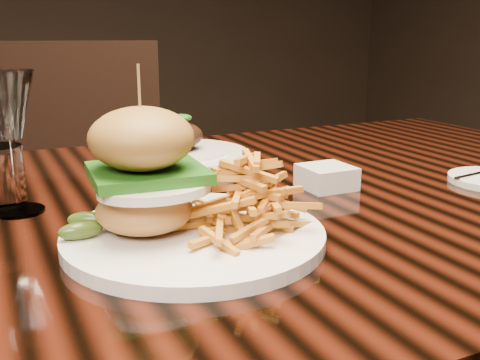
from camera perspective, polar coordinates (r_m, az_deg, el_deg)
name	(u,v)px	position (r m, az deg, el deg)	size (l,w,h in m)	color
dining_table	(205,249)	(0.82, -3.61, -7.04)	(1.60, 0.90, 0.75)	black
burger_plate	(192,196)	(0.62, -4.91, -1.63)	(0.29, 0.29, 0.20)	silver
ramekin	(326,177)	(0.85, 8.78, 0.30)	(0.07, 0.07, 0.03)	silver
wine_glass	(9,110)	(0.76, -22.41, 6.59)	(0.07, 0.07, 0.18)	white
water_tumbler	(1,177)	(0.81, -23.13, 0.29)	(0.06, 0.06, 0.08)	white
far_dish	(175,153)	(1.01, -6.60, 2.78)	(0.26, 0.26, 0.09)	silver
chair_far	(84,189)	(1.67, -15.58, -0.86)	(0.56, 0.57, 0.95)	black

